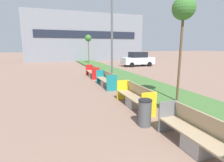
# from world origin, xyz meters

# --- Properties ---
(planter_grass_strip) EXTENTS (2.80, 120.00, 0.18)m
(planter_grass_strip) POSITION_xyz_m (3.20, 12.00, 0.09)
(planter_grass_strip) COLOR #426B33
(planter_grass_strip) RESTS_ON ground
(building_backdrop) EXTENTS (20.80, 6.45, 8.32)m
(building_backdrop) POSITION_xyz_m (4.00, 34.12, 4.16)
(building_backdrop) COLOR gray
(building_backdrop) RESTS_ON ground
(bench_grey_frame) EXTENTS (0.65, 2.38, 0.94)m
(bench_grey_frame) POSITION_xyz_m (0.94, 3.36, 0.38)
(bench_grey_frame) COLOR #9E9B96
(bench_grey_frame) RESTS_ON ground
(bench_yellow_frame) EXTENTS (0.65, 2.42, 0.94)m
(bench_yellow_frame) POSITION_xyz_m (0.94, 6.81, 0.38)
(bench_yellow_frame) COLOR #9E9B96
(bench_yellow_frame) RESTS_ON ground
(bench_teal_frame) EXTENTS (0.65, 2.43, 0.94)m
(bench_teal_frame) POSITION_xyz_m (0.94, 10.86, 0.38)
(bench_teal_frame) COLOR #9E9B96
(bench_teal_frame) RESTS_ON ground
(bench_red_frame) EXTENTS (0.65, 2.44, 0.94)m
(bench_red_frame) POSITION_xyz_m (0.94, 14.68, 0.38)
(bench_red_frame) COLOR #9E9B96
(bench_red_frame) RESTS_ON ground
(litter_bin) EXTENTS (0.43, 0.43, 0.88)m
(litter_bin) POSITION_xyz_m (0.43, 5.07, 0.44)
(litter_bin) COLOR #4C4F51
(litter_bin) RESTS_ON ground
(street_lamp_post) EXTENTS (0.24, 0.44, 7.82)m
(street_lamp_post) POSITION_xyz_m (1.55, 11.50, 4.30)
(street_lamp_post) COLOR #56595B
(street_lamp_post) RESTS_ON ground
(sapling_tree_near) EXTENTS (0.92, 0.92, 4.49)m
(sapling_tree_near) POSITION_xyz_m (2.82, 6.44, 3.93)
(sapling_tree_near) COLOR brown
(sapling_tree_near) RESTS_ON ground
(sapling_tree_far) EXTENTS (0.92, 0.92, 4.16)m
(sapling_tree_far) POSITION_xyz_m (2.82, 25.34, 3.62)
(sapling_tree_far) COLOR brown
(sapling_tree_far) RESTS_ON ground
(parked_car_distant) EXTENTS (4.23, 2.00, 1.86)m
(parked_car_distant) POSITION_xyz_m (8.44, 21.03, 0.91)
(parked_car_distant) COLOR silver
(parked_car_distant) RESTS_ON ground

